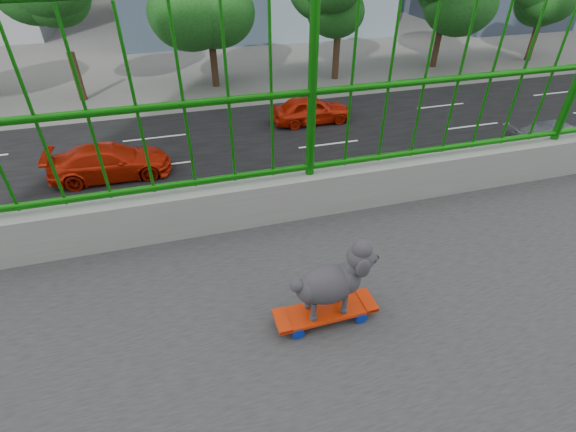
# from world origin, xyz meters

# --- Properties ---
(road) EXTENTS (18.00, 90.00, 0.02)m
(road) POSITION_xyz_m (-13.00, 0.00, 0.01)
(road) COLOR black
(road) RESTS_ON ground
(street_trees) EXTENTS (5.30, 60.40, 7.26)m
(street_trees) POSITION_xyz_m (-26.03, 1.06, 4.72)
(street_trees) COLOR black
(street_trees) RESTS_ON ground
(skateboard) EXTENTS (0.17, 0.53, 0.07)m
(skateboard) POSITION_xyz_m (-0.43, 1.77, 7.05)
(skateboard) COLOR #F12F08
(skateboard) RESTS_ON footbridge
(poodle) EXTENTS (0.19, 0.45, 0.37)m
(poodle) POSITION_xyz_m (-0.43, 1.80, 7.27)
(poodle) COLOR #2F2C31
(poodle) RESTS_ON skateboard
(car_1) EXTENTS (1.48, 4.25, 1.40)m
(car_1) POSITION_xyz_m (-9.20, 2.13, 0.70)
(car_1) COLOR silver
(car_1) RESTS_ON ground
(car_3) EXTENTS (1.94, 4.76, 1.38)m
(car_3) POSITION_xyz_m (-15.60, -1.72, 0.69)
(car_3) COLOR red
(car_3) RESTS_ON ground
(car_4) EXTENTS (1.66, 4.12, 1.40)m
(car_4) POSITION_xyz_m (-18.80, 8.04, 0.70)
(car_4) COLOR red
(car_4) RESTS_ON ground
(car_5) EXTENTS (1.51, 4.32, 1.42)m
(car_5) POSITION_xyz_m (-6.00, 2.87, 0.71)
(car_5) COLOR black
(car_5) RESTS_ON ground
(car_6) EXTENTS (2.29, 4.97, 1.38)m
(car_6) POSITION_xyz_m (-9.20, 12.10, 0.69)
(car_6) COLOR gray
(car_6) RESTS_ON ground
(car_7) EXTENTS (2.02, 4.97, 1.44)m
(car_7) POSITION_xyz_m (-12.40, 17.65, 0.72)
(car_7) COLOR gray
(car_7) RESTS_ON ground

